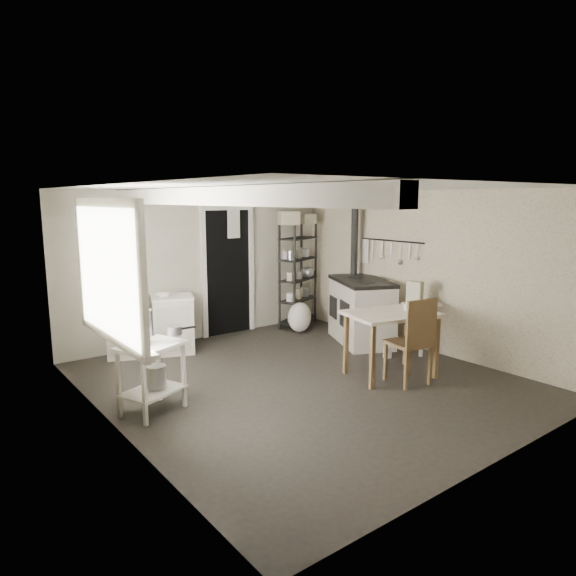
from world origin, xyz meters
TOP-DOWN VIEW (x-y plane):
  - floor at (0.00, 0.00)m, footprint 5.00×5.00m
  - ceiling at (0.00, 0.00)m, footprint 5.00×5.00m
  - wall_back at (0.00, 2.50)m, footprint 4.50×0.02m
  - wall_front at (0.00, -2.50)m, footprint 4.50×0.02m
  - wall_left at (-2.25, 0.00)m, footprint 0.02×5.00m
  - wall_right at (2.25, 0.00)m, footprint 0.02×5.00m
  - window at (-2.22, 0.20)m, footprint 0.12×1.76m
  - doorway at (0.45, 2.47)m, footprint 0.96×0.10m
  - ceiling_beam at (-1.20, 0.00)m, footprint 0.18×5.00m
  - wallpaper_panel at (2.24, 0.00)m, footprint 0.01×5.00m
  - utensil_rail at (2.19, 0.60)m, footprint 0.06×1.20m
  - prep_table at (-1.81, 0.22)m, footprint 0.75×0.65m
  - stockpot at (-1.88, 0.29)m, footprint 0.32×0.32m
  - saucepan at (-1.58, 0.15)m, footprint 0.18×0.18m
  - bucket at (-1.78, 0.20)m, footprint 0.22×0.22m
  - base_cabinets at (-1.01, 2.18)m, footprint 1.35×0.96m
  - mixing_bowl at (-0.86, 2.08)m, footprint 0.29×0.29m
  - counter_cup at (-1.35, 2.11)m, footprint 0.14×0.14m
  - shelf_rack at (1.67, 2.19)m, footprint 0.89×0.63m
  - shelf_jar at (1.39, 2.24)m, footprint 0.11×0.12m
  - storage_box_a at (1.45, 2.17)m, footprint 0.40×0.38m
  - storage_box_b at (1.83, 2.18)m, footprint 0.26×0.24m
  - stove at (1.78, 0.79)m, footprint 1.14×1.41m
  - stovepipe at (2.02, 1.20)m, footprint 0.14×0.14m
  - side_ledge at (1.90, -0.24)m, footprint 0.56×0.42m
  - oats_box at (1.81, -0.19)m, footprint 0.16×0.22m
  - work_table at (0.97, -0.52)m, footprint 1.21×0.98m
  - table_cup at (1.18, -0.57)m, footprint 0.11×0.11m
  - chair at (0.95, -0.81)m, footprint 0.50×0.52m
  - flour_sack at (1.42, 1.84)m, footprint 0.49×0.45m
  - floor_crock at (1.52, 0.00)m, footprint 0.16×0.16m

SIDE VIEW (x-z plane):
  - floor at x=0.00m, z-range 0.00..0.00m
  - floor_crock at x=1.52m, z-range 0.00..0.15m
  - flour_sack at x=1.42m, z-range -0.01..0.49m
  - work_table at x=0.97m, z-range -0.03..0.79m
  - bucket at x=-1.78m, z-range 0.27..0.50m
  - prep_table at x=-1.81m, z-range 0.04..0.76m
  - side_ledge at x=1.90m, z-range 0.05..0.81m
  - stove at x=1.78m, z-range -0.05..0.93m
  - base_cabinets at x=-1.01m, z-range 0.05..0.87m
  - chair at x=0.95m, z-range -0.04..1.01m
  - table_cup at x=1.18m, z-range 0.76..0.85m
  - saucepan at x=-1.58m, z-range 0.80..0.90m
  - stockpot at x=-1.88m, z-range 0.81..1.07m
  - shelf_rack at x=1.67m, z-range 0.07..1.83m
  - mixing_bowl at x=-0.86m, z-range 0.92..0.99m
  - counter_cup at x=-1.35m, z-range 0.92..1.02m
  - doorway at x=0.45m, z-range -0.04..2.04m
  - oats_box at x=1.81m, z-range 0.86..1.16m
  - wall_back at x=0.00m, z-range 0.00..2.30m
  - wall_front at x=0.00m, z-range 0.00..2.30m
  - wall_left at x=-2.25m, z-range 0.00..2.30m
  - wall_right at x=2.25m, z-range 0.00..2.30m
  - wallpaper_panel at x=2.24m, z-range 0.00..2.30m
  - shelf_jar at x=1.39m, z-range 1.27..1.46m
  - window at x=-2.22m, z-range 0.86..2.14m
  - utensil_rail at x=2.19m, z-range 1.33..1.77m
  - stovepipe at x=2.02m, z-range 0.88..2.30m
  - storage_box_b at x=1.83m, z-range 1.91..2.07m
  - storage_box_a at x=1.45m, z-range 1.90..2.12m
  - ceiling_beam at x=-1.20m, z-range 2.11..2.29m
  - ceiling at x=0.00m, z-range 2.30..2.30m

